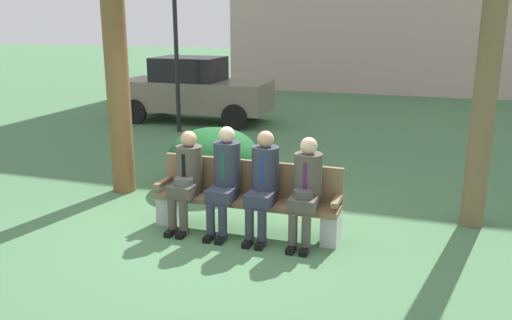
{
  "coord_description": "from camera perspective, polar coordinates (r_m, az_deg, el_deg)",
  "views": [
    {
      "loc": [
        2.47,
        -5.93,
        2.67
      ],
      "look_at": [
        0.33,
        0.48,
        0.85
      ],
      "focal_mm": 37.27,
      "sensor_mm": 36.0,
      "label": 1
    }
  ],
  "objects": [
    {
      "name": "parked_car_near",
      "position": [
        14.1,
        -6.7,
        7.49
      ],
      "size": [
        3.94,
        1.78,
        1.68
      ],
      "color": "slate",
      "rests_on": "ground"
    },
    {
      "name": "street_lamp",
      "position": [
        12.73,
        -8.6,
        12.73
      ],
      "size": [
        0.24,
        0.24,
        3.57
      ],
      "color": "black",
      "rests_on": "ground"
    },
    {
      "name": "seated_man_centerright",
      "position": [
        6.53,
        0.79,
        -2.08
      ],
      "size": [
        0.34,
        0.72,
        1.34
      ],
      "color": "#2D3342",
      "rests_on": "ground"
    },
    {
      "name": "park_bench",
      "position": [
        6.81,
        -0.9,
        -4.05
      ],
      "size": [
        2.4,
        0.44,
        0.9
      ],
      "color": "brown",
      "rests_on": "ground"
    },
    {
      "name": "ground_plane",
      "position": [
        6.95,
        -3.88,
        -7.54
      ],
      "size": [
        80.0,
        80.0,
        0.0
      ],
      "primitive_type": "plane",
      "color": "#49764C"
    },
    {
      "name": "seated_man_rightmost",
      "position": [
        6.39,
        5.39,
        -2.76
      ],
      "size": [
        0.34,
        0.72,
        1.29
      ],
      "color": "#4C473D",
      "rests_on": "ground"
    },
    {
      "name": "shrub_near_bench",
      "position": [
        8.62,
        -4.46,
        0.3
      ],
      "size": [
        1.54,
        1.41,
        0.96
      ],
      "primitive_type": "ellipsoid",
      "color": "#1C5A28",
      "rests_on": "ground"
    },
    {
      "name": "seated_man_leftmost",
      "position": [
        6.9,
        -7.47,
        -1.6
      ],
      "size": [
        0.34,
        0.72,
        1.26
      ],
      "color": "#4C473D",
      "rests_on": "ground"
    },
    {
      "name": "seated_man_centerleft",
      "position": [
        6.69,
        -3.36,
        -1.58
      ],
      "size": [
        0.34,
        0.72,
        1.36
      ],
      "color": "#2D3342",
      "rests_on": "ground"
    }
  ]
}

